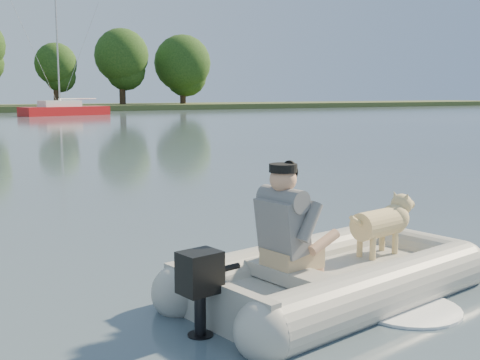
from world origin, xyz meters
TOP-DOWN VIEW (x-y plane):
  - water at (0.00, 0.00)m, footprint 160.00×160.00m
  - dinghy at (-0.05, -0.53)m, footprint 5.21×4.07m
  - man at (-0.75, -0.61)m, footprint 0.83×0.74m
  - dog at (0.58, -0.37)m, footprint 0.98×0.49m
  - outboard_motor at (-1.70, -0.83)m, footprint 0.46×0.36m
  - sailboat at (8.70, 46.69)m, footprint 7.71×3.96m

SIDE VIEW (x-z plane):
  - water at x=0.00m, z-range 0.00..0.00m
  - outboard_motor at x=-1.70m, z-range -0.08..0.71m
  - sailboat at x=8.70m, z-range -4.64..5.53m
  - dog at x=0.58m, z-range 0.21..0.83m
  - dinghy at x=-0.05m, z-range -0.10..1.29m
  - man at x=-0.75m, z-range 0.24..1.32m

